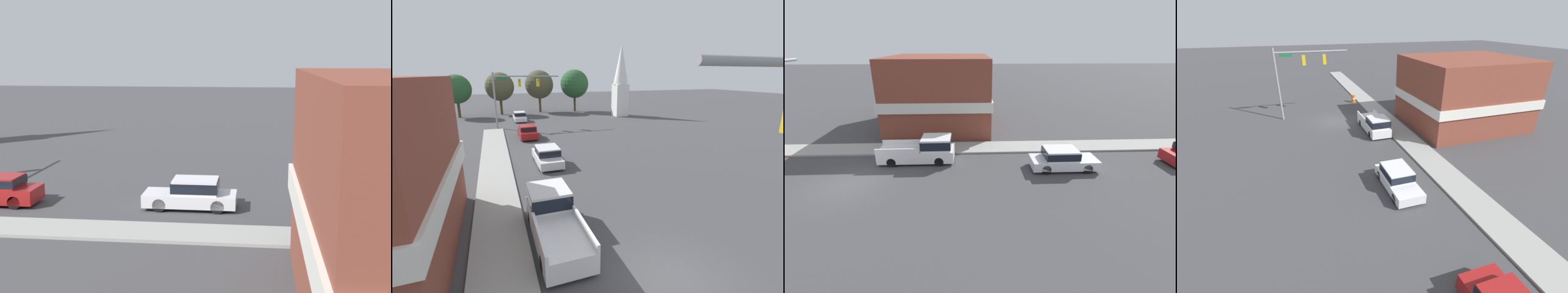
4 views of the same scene
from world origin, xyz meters
TOP-DOWN VIEW (x-y plane):
  - ground_plane at (0.00, 0.00)m, footprint 200.00×200.00m
  - far_signal_assembly at (-2.44, 31.05)m, footprint 8.86×0.49m
  - car_lead at (-1.64, 14.09)m, footprint 1.85×4.57m
  - car_second_ahead at (-1.97, 24.15)m, footprint 1.89×4.62m
  - car_distant at (-1.70, 35.93)m, footprint 1.76×4.60m
  - pickup_truck_parked at (-3.32, 4.30)m, footprint 1.96×5.45m
  - church_steeple at (15.73, 35.75)m, footprint 2.52×2.52m
  - backdrop_tree_left_far at (-11.02, 43.09)m, footprint 4.82×4.82m
  - backdrop_tree_left_mid at (-4.08, 44.34)m, footprint 5.05×5.05m
  - backdrop_tree_center at (3.15, 45.24)m, footprint 5.37×5.37m
  - backdrop_tree_right_mid at (9.84, 43.98)m, footprint 5.46×5.46m

SIDE VIEW (x-z plane):
  - ground_plane at x=0.00m, z-range 0.00..0.00m
  - car_second_ahead at x=-1.97m, z-range 0.03..1.51m
  - car_distant at x=-1.70m, z-range 0.03..1.53m
  - car_lead at x=-1.64m, z-range 0.03..1.54m
  - pickup_truck_parked at x=-3.32m, z-range -0.02..1.89m
  - backdrop_tree_left_far at x=-11.02m, z-range 1.16..8.35m
  - backdrop_tree_left_mid at x=-4.08m, z-range 1.23..8.78m
  - backdrop_tree_center at x=3.15m, z-range 1.28..9.25m
  - backdrop_tree_right_mid at x=9.84m, z-range 1.30..9.40m
  - far_signal_assembly at x=-2.44m, z-range 1.73..9.15m
  - church_steeple at x=15.73m, z-range 0.28..12.45m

